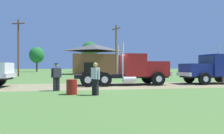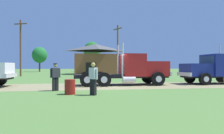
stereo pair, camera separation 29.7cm
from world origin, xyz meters
The scene contains 12 objects.
ground_plane centered at (0.00, 0.00, 0.00)m, with size 200.00×200.00×0.00m, color #4F7635.
dirt_track centered at (0.00, 0.00, 0.00)m, with size 120.00×5.33×0.01m, color #867D55.
truck_foreground_white centered at (2.12, 0.61, 1.26)m, with size 7.86×2.91×3.38m.
truck_near_left centered at (9.21, 0.60, 1.25)m, with size 6.89×2.78×3.58m.
visitor_standing_near centered at (-3.81, -2.66, 0.96)m, with size 0.60×0.44×1.74m.
visitor_walking_mid centered at (-1.53, -4.88, 0.95)m, with size 0.46×0.47×1.75m.
steel_barrel centered at (-2.79, -4.39, 0.41)m, with size 0.58×0.58×0.82m, color maroon.
shed_building centered at (0.24, 24.01, 2.88)m, with size 9.00×7.71×5.96m.
utility_pole_near centered at (-11.73, 16.70, 4.59)m, with size 2.12×0.86×8.67m.
utility_pole_far centered at (3.47, 16.90, 4.43)m, with size 1.17×2.00×8.34m.
tree_left centered at (-14.38, 42.15, 4.64)m, with size 4.05×4.05×6.90m.
tree_mid centered at (0.07, 39.68, 5.71)m, with size 4.61×4.61×8.28m.
Camera 2 is at (-2.00, -15.59, 1.56)m, focal length 31.97 mm.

